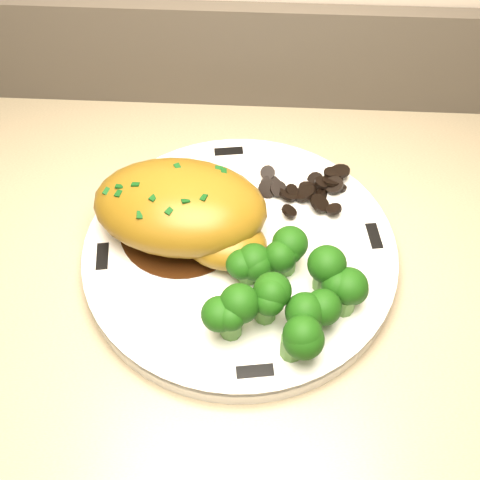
{
  "coord_description": "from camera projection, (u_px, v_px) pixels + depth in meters",
  "views": [
    {
      "loc": [
        0.64,
        1.42,
        1.42
      ],
      "look_at": [
        0.62,
        1.76,
        1.0
      ],
      "focal_mm": 45.0,
      "sensor_mm": 36.0,
      "label": 1
    }
  ],
  "objects": [
    {
      "name": "plate",
      "position": [
        240.0,
        253.0,
        0.56
      ],
      "size": [
        0.34,
        0.34,
        0.02
      ],
      "primitive_type": "cylinder",
      "rotation": [
        0.0,
        0.0,
        -0.21
      ],
      "color": "white",
      "rests_on": "counter"
    },
    {
      "name": "rim_accent_0",
      "position": [
        374.0,
        236.0,
        0.56
      ],
      "size": [
        0.01,
        0.03,
        0.0
      ],
      "primitive_type": "cube",
      "rotation": [
        0.0,
        0.0,
        1.72
      ],
      "color": "black",
      "rests_on": "plate"
    },
    {
      "name": "rim_accent_1",
      "position": [
        229.0,
        152.0,
        0.63
      ],
      "size": [
        0.03,
        0.01,
        0.0
      ],
      "primitive_type": "cube",
      "rotation": [
        0.0,
        0.0,
        3.29
      ],
      "color": "black",
      "rests_on": "plate"
    },
    {
      "name": "rim_accent_2",
      "position": [
        102.0,
        257.0,
        0.54
      ],
      "size": [
        0.01,
        0.03,
        0.0
      ],
      "primitive_type": "cube",
      "rotation": [
        0.0,
        0.0,
        4.86
      ],
      "color": "black",
      "rests_on": "plate"
    },
    {
      "name": "rim_accent_3",
      "position": [
        255.0,
        371.0,
        0.47
      ],
      "size": [
        0.03,
        0.01,
        0.0
      ],
      "primitive_type": "cube",
      "rotation": [
        0.0,
        0.0,
        6.43
      ],
      "color": "black",
      "rests_on": "plate"
    },
    {
      "name": "gravy_pool",
      "position": [
        183.0,
        228.0,
        0.56
      ],
      "size": [
        0.12,
        0.12,
        0.0
      ],
      "primitive_type": "cylinder",
      "color": "#321809",
      "rests_on": "plate"
    },
    {
      "name": "chicken_breast",
      "position": [
        185.0,
        211.0,
        0.54
      ],
      "size": [
        0.17,
        0.12,
        0.06
      ],
      "rotation": [
        0.0,
        0.0,
        -0.1
      ],
      "color": "olive",
      "rests_on": "plate"
    },
    {
      "name": "mushroom_pile",
      "position": [
        298.0,
        196.0,
        0.58
      ],
      "size": [
        0.08,
        0.06,
        0.02
      ],
      "color": "black",
      "rests_on": "plate"
    },
    {
      "name": "broccoli_florets",
      "position": [
        289.0,
        292.0,
        0.49
      ],
      "size": [
        0.12,
        0.11,
        0.04
      ],
      "rotation": [
        0.0,
        0.0,
        -0.09
      ],
      "color": "#568D3B",
      "rests_on": "plate"
    }
  ]
}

